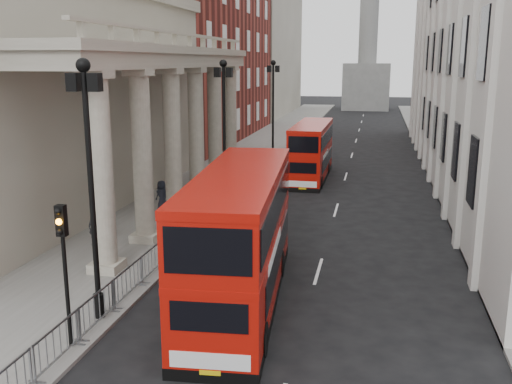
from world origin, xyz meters
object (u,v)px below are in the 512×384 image
at_px(monument_column, 369,16).
at_px(lamp_post_south, 90,174).
at_px(lamp_post_mid, 224,122).
at_px(pedestrian_c, 162,195).
at_px(pedestrian_a, 95,226).
at_px(lamp_post_north, 273,103).
at_px(bus_far, 311,150).
at_px(bus_near, 240,235).
at_px(traffic_light, 63,250).
at_px(pedestrian_b, 178,191).

relative_size(monument_column, lamp_post_south, 6.51).
distance_m(lamp_post_south, lamp_post_mid, 16.00).
bearing_deg(pedestrian_c, lamp_post_south, -49.15).
bearing_deg(lamp_post_mid, pedestrian_a, -112.04).
xyz_separation_m(lamp_post_north, bus_far, (4.16, -7.40, -2.82)).
xyz_separation_m(lamp_post_south, lamp_post_mid, (0.00, 16.00, 0.00)).
relative_size(pedestrian_a, pedestrian_c, 1.05).
bearing_deg(lamp_post_south, lamp_post_mid, 90.00).
xyz_separation_m(lamp_post_north, pedestrian_c, (-3.04, -18.41, -3.95)).
bearing_deg(bus_far, lamp_post_south, -99.37).
relative_size(lamp_post_south, bus_near, 0.75).
bearing_deg(bus_near, pedestrian_a, 145.68).
height_order(monument_column, traffic_light, monument_column).
bearing_deg(lamp_post_mid, lamp_post_north, 90.00).
xyz_separation_m(lamp_post_mid, traffic_light, (0.10, -18.02, -1.80)).
bearing_deg(traffic_light, monument_column, 85.87).
relative_size(lamp_post_south, lamp_post_mid, 1.00).
height_order(lamp_post_mid, bus_near, lamp_post_mid).
distance_m(traffic_light, bus_far, 26.94).
bearing_deg(traffic_light, pedestrian_c, 101.36).
height_order(lamp_post_south, lamp_post_north, same).
relative_size(monument_column, pedestrian_a, 30.61).
bearing_deg(pedestrian_a, lamp_post_south, -57.11).
relative_size(monument_column, lamp_post_north, 6.51).
bearing_deg(pedestrian_b, pedestrian_a, 75.39).
xyz_separation_m(lamp_post_south, pedestrian_a, (-3.68, 6.91, -3.91)).
bearing_deg(traffic_light, bus_near, 47.60).
bearing_deg(bus_near, monument_column, 83.56).
xyz_separation_m(monument_column, pedestrian_a, (-10.28, -81.09, -14.98)).
bearing_deg(lamp_post_mid, pedestrian_b, -157.09).
bearing_deg(pedestrian_a, lamp_post_north, 86.55).
xyz_separation_m(traffic_light, pedestrian_a, (-3.78, 8.93, -2.10)).
bearing_deg(pedestrian_c, bus_near, -28.73).
xyz_separation_m(lamp_post_mid, lamp_post_north, (0.00, 16.00, 0.00)).
height_order(lamp_post_north, bus_near, lamp_post_north).
relative_size(traffic_light, pedestrian_b, 2.65).
xyz_separation_m(lamp_post_south, lamp_post_north, (0.00, 32.00, 0.00)).
relative_size(lamp_post_mid, bus_far, 0.89).
distance_m(traffic_light, pedestrian_c, 16.06).
bearing_deg(lamp_post_mid, traffic_light, -89.68).
relative_size(lamp_post_mid, lamp_post_north, 1.00).
height_order(monument_column, bus_far, monument_column).
bearing_deg(lamp_post_north, lamp_post_south, -90.00).
xyz_separation_m(lamp_post_north, pedestrian_b, (-2.54, -17.08, -3.98)).
distance_m(monument_column, bus_near, 86.63).
xyz_separation_m(lamp_post_south, pedestrian_c, (-3.04, 13.59, -3.95)).
relative_size(traffic_light, bus_near, 0.39).
height_order(lamp_post_mid, pedestrian_c, lamp_post_mid).
xyz_separation_m(bus_near, pedestrian_c, (-7.23, 11.12, -1.50)).
bearing_deg(pedestrian_a, lamp_post_mid, 72.85).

